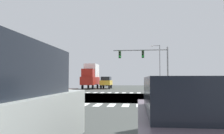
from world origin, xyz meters
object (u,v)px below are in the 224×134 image
(street_lamp, at_px, (159,63))
(bank_building, at_px, (1,77))
(suv_leading_3, at_px, (106,82))
(sedan_trailing_3, at_px, (198,128))
(traffic_signal_mast, at_px, (146,59))
(sedan_queued_2, at_px, (104,82))
(box_truck_middle_1, at_px, (91,76))

(street_lamp, bearing_deg, bank_building, -163.40)
(suv_leading_3, bearing_deg, bank_building, 25.43)
(street_lamp, xyz_separation_m, sedan_trailing_3, (-3.13, -39.93, -3.89))
(traffic_signal_mast, height_order, sedan_trailing_3, traffic_signal_mast)
(traffic_signal_mast, bearing_deg, street_lamp, 77.58)
(sedan_trailing_3, bearing_deg, traffic_signal_mast, 89.60)
(sedan_queued_2, height_order, suv_leading_3, suv_leading_3)
(traffic_signal_mast, relative_size, sedan_queued_2, 1.70)
(traffic_signal_mast, height_order, box_truck_middle_1, traffic_signal_mast)
(box_truck_middle_1, bearing_deg, suv_leading_3, -170.58)
(street_lamp, relative_size, suv_leading_3, 1.83)
(sedan_queued_2, distance_m, box_truck_middle_1, 18.45)
(bank_building, bearing_deg, suv_leading_3, 25.43)
(street_lamp, distance_m, suv_leading_3, 10.75)
(box_truck_middle_1, bearing_deg, traffic_signal_mast, 128.46)
(traffic_signal_mast, relative_size, suv_leading_3, 1.59)
(traffic_signal_mast, height_order, suv_leading_3, traffic_signal_mast)
(suv_leading_3, height_order, box_truck_middle_1, box_truck_middle_1)
(traffic_signal_mast, distance_m, bank_building, 24.75)
(sedan_trailing_3, bearing_deg, sedan_queued_2, 99.82)
(sedan_queued_2, distance_m, sedan_trailing_3, 58.65)
(bank_building, relative_size, suv_leading_3, 3.01)
(street_lamp, height_order, suv_leading_3, street_lamp)
(traffic_signal_mast, xyz_separation_m, suv_leading_3, (-7.19, 13.32, -3.18))
(traffic_signal_mast, relative_size, box_truck_middle_1, 1.01)
(traffic_signal_mast, distance_m, suv_leading_3, 15.47)
(street_lamp, bearing_deg, traffic_signal_mast, -102.42)
(suv_leading_3, xyz_separation_m, box_truck_middle_1, (-3.00, -0.50, 1.17))
(bank_building, relative_size, sedan_trailing_3, 3.22)
(street_lamp, bearing_deg, box_truck_middle_1, -177.71)
(sedan_queued_2, relative_size, sedan_trailing_3, 1.00)
(traffic_signal_mast, bearing_deg, suv_leading_3, 118.35)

